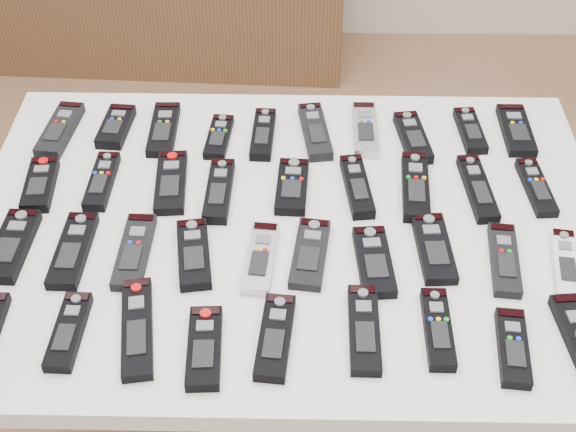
{
  "coord_description": "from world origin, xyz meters",
  "views": [
    {
      "loc": [
        0.02,
        -1.21,
        1.85
      ],
      "look_at": [
        -0.0,
        -0.08,
        0.8
      ],
      "focal_mm": 50.0,
      "sensor_mm": 36.0,
      "label": 1
    }
  ],
  "objects_px": {
    "remote_7": "(413,138)",
    "remote_16": "(415,186)",
    "remote_4": "(263,134)",
    "remote_26": "(434,248)",
    "remote_5": "(315,131)",
    "remote_18": "(536,187)",
    "remote_2": "(164,129)",
    "remote_31": "(137,328)",
    "remote_32": "(204,348)",
    "remote_33": "(275,337)",
    "remote_22": "(194,254)",
    "remote_10": "(40,184)",
    "remote_20": "(73,250)",
    "remote_24": "(310,254)",
    "remote_25": "(374,262)",
    "remote_36": "(513,348)",
    "remote_11": "(102,181)",
    "remote_0": "(60,130)",
    "remote_28": "(565,264)",
    "remote_34": "(364,329)",
    "remote_27": "(504,260)",
    "remote_15": "(357,186)",
    "remote_8": "(470,131)",
    "remote_12": "(171,182)",
    "remote_13": "(219,191)",
    "remote_30": "(69,331)",
    "remote_17": "(478,188)",
    "remote_23": "(261,258)",
    "remote_14": "(292,186)",
    "remote_1": "(116,127)",
    "remote_19": "(12,246)",
    "remote_21": "(134,251)",
    "remote_35": "(438,329)",
    "remote_3": "(219,137)",
    "table": "(288,245)",
    "remote_9": "(516,130)"
  },
  "relations": [
    {
      "from": "remote_4",
      "to": "remote_26",
      "type": "distance_m",
      "value": 0.48
    },
    {
      "from": "remote_18",
      "to": "remote_26",
      "type": "xyz_separation_m",
      "value": [
        -0.23,
        -0.18,
        0.0
      ]
    },
    {
      "from": "remote_7",
      "to": "remote_16",
      "type": "xyz_separation_m",
      "value": [
        -0.01,
        -0.16,
        0.0
      ]
    },
    {
      "from": "remote_5",
      "to": "remote_10",
      "type": "distance_m",
      "value": 0.59
    },
    {
      "from": "remote_5",
      "to": "remote_7",
      "type": "relative_size",
      "value": 1.13
    },
    {
      "from": "remote_15",
      "to": "remote_34",
      "type": "relative_size",
      "value": 0.96
    },
    {
      "from": "remote_22",
      "to": "remote_30",
      "type": "height_order",
      "value": "remote_22"
    },
    {
      "from": "remote_2",
      "to": "remote_31",
      "type": "xyz_separation_m",
      "value": [
        0.03,
        -0.56,
        0.0
      ]
    },
    {
      "from": "remote_28",
      "to": "remote_34",
      "type": "distance_m",
      "value": 0.41
    },
    {
      "from": "remote_17",
      "to": "remote_23",
      "type": "xyz_separation_m",
      "value": [
        -0.43,
        -0.2,
        -0.0
      ]
    },
    {
      "from": "remote_18",
      "to": "remote_14",
      "type": "bearing_deg",
      "value": 176.43
    },
    {
      "from": "remote_18",
      "to": "remote_24",
      "type": "relative_size",
      "value": 0.97
    },
    {
      "from": "remote_28",
      "to": "remote_36",
      "type": "xyz_separation_m",
      "value": [
        -0.13,
        -0.19,
        0.0
      ]
    },
    {
      "from": "remote_11",
      "to": "remote_33",
      "type": "bearing_deg",
      "value": -46.18
    },
    {
      "from": "remote_13",
      "to": "remote_4",
      "type": "bearing_deg",
      "value": 68.51
    },
    {
      "from": "remote_13",
      "to": "remote_23",
      "type": "xyz_separation_m",
      "value": [
        0.09,
        -0.19,
        -0.0
      ]
    },
    {
      "from": "remote_16",
      "to": "remote_15",
      "type": "bearing_deg",
      "value": -175.17
    },
    {
      "from": "remote_36",
      "to": "remote_31",
      "type": "bearing_deg",
      "value": -177.19
    },
    {
      "from": "table",
      "to": "remote_20",
      "type": "relative_size",
      "value": 6.68
    },
    {
      "from": "remote_10",
      "to": "remote_22",
      "type": "bearing_deg",
      "value": -34.59
    },
    {
      "from": "remote_3",
      "to": "remote_24",
      "type": "relative_size",
      "value": 0.83
    },
    {
      "from": "remote_20",
      "to": "remote_12",
      "type": "bearing_deg",
      "value": 53.08
    },
    {
      "from": "remote_19",
      "to": "remote_28",
      "type": "xyz_separation_m",
      "value": [
        1.03,
        -0.03,
        -0.0
      ]
    },
    {
      "from": "remote_8",
      "to": "remote_23",
      "type": "xyz_separation_m",
      "value": [
        -0.45,
        -0.4,
        0.0
      ]
    },
    {
      "from": "remote_31",
      "to": "remote_34",
      "type": "distance_m",
      "value": 0.38
    },
    {
      "from": "remote_7",
      "to": "remote_14",
      "type": "height_order",
      "value": "remote_7"
    },
    {
      "from": "remote_35",
      "to": "remote_36",
      "type": "bearing_deg",
      "value": -16.56
    },
    {
      "from": "remote_0",
      "to": "remote_10",
      "type": "bearing_deg",
      "value": -83.48
    },
    {
      "from": "remote_1",
      "to": "remote_13",
      "type": "distance_m",
      "value": 0.33
    },
    {
      "from": "remote_21",
      "to": "remote_24",
      "type": "xyz_separation_m",
      "value": [
        0.33,
        0.0,
        -0.0
      ]
    },
    {
      "from": "remote_16",
      "to": "remote_20",
      "type": "distance_m",
      "value": 0.68
    },
    {
      "from": "remote_1",
      "to": "remote_28",
      "type": "relative_size",
      "value": 0.83
    },
    {
      "from": "remote_18",
      "to": "remote_36",
      "type": "distance_m",
      "value": 0.43
    },
    {
      "from": "remote_25",
      "to": "remote_36",
      "type": "relative_size",
      "value": 1.08
    },
    {
      "from": "remote_13",
      "to": "remote_14",
      "type": "height_order",
      "value": "remote_13"
    },
    {
      "from": "remote_11",
      "to": "remote_30",
      "type": "bearing_deg",
      "value": -86.32
    },
    {
      "from": "remote_4",
      "to": "remote_10",
      "type": "distance_m",
      "value": 0.48
    },
    {
      "from": "remote_5",
      "to": "remote_18",
      "type": "distance_m",
      "value": 0.48
    },
    {
      "from": "remote_9",
      "to": "remote_27",
      "type": "height_order",
      "value": "same"
    },
    {
      "from": "remote_11",
      "to": "remote_33",
      "type": "height_order",
      "value": "remote_33"
    },
    {
      "from": "remote_27",
      "to": "remote_15",
      "type": "bearing_deg",
      "value": 148.27
    },
    {
      "from": "remote_0",
      "to": "remote_21",
      "type": "xyz_separation_m",
      "value": [
        0.22,
        -0.37,
        -0.0
      ]
    },
    {
      "from": "remote_9",
      "to": "remote_34",
      "type": "distance_m",
      "value": 0.67
    },
    {
      "from": "remote_8",
      "to": "remote_15",
      "type": "bearing_deg",
      "value": -147.11
    },
    {
      "from": "remote_16",
      "to": "remote_19",
      "type": "distance_m",
      "value": 0.79
    },
    {
      "from": "remote_27",
      "to": "remote_35",
      "type": "bearing_deg",
      "value": -124.99
    },
    {
      "from": "remote_16",
      "to": "remote_22",
      "type": "distance_m",
      "value": 0.47
    },
    {
      "from": "remote_32",
      "to": "remote_33",
      "type": "relative_size",
      "value": 0.94
    },
    {
      "from": "remote_4",
      "to": "remote_12",
      "type": "distance_m",
      "value": 0.25
    },
    {
      "from": "remote_18",
      "to": "remote_32",
      "type": "relative_size",
      "value": 1.02
    }
  ]
}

